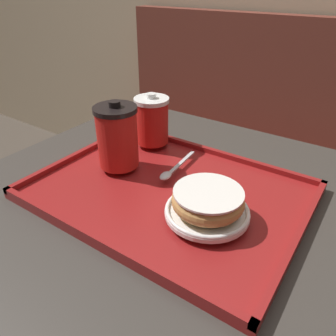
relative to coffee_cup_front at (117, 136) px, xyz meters
The scene contains 8 objects.
booth_bench 1.00m from the coffee_cup_front, 96.93° to the left, with size 1.22×0.44×1.00m.
cafe_table 0.29m from the coffee_cup_front, 13.13° to the right, with size 0.79×0.86×0.74m.
serving_tray 0.16m from the coffee_cup_front, ahead, with size 0.54×0.40×0.02m.
coffee_cup_front is the anchor object (origin of this frame).
coffee_cup_rear 0.14m from the coffee_cup_front, 93.59° to the left, with size 0.09×0.09×0.13m.
plate_with_chocolate_donut 0.26m from the coffee_cup_front, 10.89° to the right, with size 0.15×0.15×0.01m.
donut_chocolate_glazed 0.26m from the coffee_cup_front, 10.89° to the right, with size 0.13×0.13×0.04m.
spoon 0.14m from the coffee_cup_front, 15.25° to the left, with size 0.03×0.15×0.01m.
Camera 1 is at (0.35, -0.45, 1.14)m, focal length 35.00 mm.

